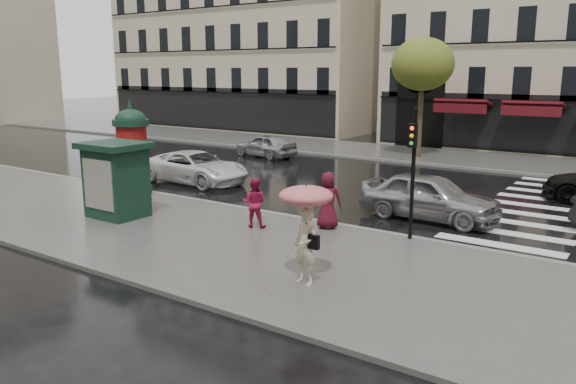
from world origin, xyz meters
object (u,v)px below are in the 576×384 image
Objects in this scene: morris_column at (132,148)px; traffic_light at (413,161)px; woman_umbrella at (306,218)px; woman_red at (254,203)px; man_burgundy at (328,200)px; newsstand at (116,179)px; car_far_silver at (265,146)px; car_white at (195,167)px; car_silver at (429,196)px.

traffic_light reaches higher than morris_column.
woman_umbrella is at bearing -21.56° from morris_column.
morris_column is at bearing -178.34° from traffic_light.
man_burgundy reaches higher than woman_red.
newsstand is 0.63× the size of car_far_silver.
woman_umbrella is at bearing -97.30° from traffic_light.
car_far_silver is at bearing -76.74° from woman_red.
woman_red reaches higher than car_far_silver.
car_white is at bearing 165.01° from traffic_light.
car_far_silver is at bearing 129.44° from woman_umbrella.
man_burgundy is at bearing -172.59° from traffic_light.
car_far_silver is at bearing 99.93° from morris_column.
newsstand reaches higher than woman_umbrella.
traffic_light is 0.74× the size of car_white.
morris_column reaches higher than car_silver.
woman_umbrella is 13.11m from car_white.
car_silver reaches higher than car_white.
car_white is (-6.80, 4.50, -0.19)m from woman_red.
car_far_silver is at bearing 14.96° from car_white.
woman_red is 0.33× the size of car_silver.
woman_red is 8.16m from car_white.
traffic_light is at bearing 161.49° from man_burgundy.
woman_umbrella reaches higher than car_white.
man_burgundy reaches higher than car_far_silver.
woman_umbrella is at bearing 47.23° from car_far_silver.
traffic_light reaches higher than car_silver.
morris_column is 1.00× the size of traffic_light.
car_silver is (3.93, 4.36, -0.10)m from woman_red.
traffic_light is at bearing 58.51° from car_far_silver.
woman_umbrella is 20.02m from car_far_silver.
newsstand is 0.54× the size of car_silver.
woman_red is 2.25m from man_burgundy.
woman_umbrella is 4.71m from man_burgundy.
car_far_silver is (-1.96, 11.20, -1.23)m from morris_column.
car_silver is (2.00, 3.20, -0.21)m from man_burgundy.
traffic_light reaches higher than newsstand.
man_burgundy is at bearing 22.66° from newsstand.
traffic_light reaches higher than woman_umbrella.
woman_umbrella is 0.60× the size of car_far_silver.
morris_column is 0.81× the size of car_silver.
car_far_silver is at bearing -72.06° from man_burgundy.
traffic_light is 1.52× the size of newsstand.
traffic_light is at bearing 82.70° from woman_umbrella.
woman_red is 0.41× the size of morris_column.
car_far_silver is (-12.70, 15.44, -0.99)m from woman_umbrella.
newsstand is 14.56m from car_far_silver.
morris_column is 1.51× the size of newsstand.
car_white is at bearing 88.60° from morris_column.
man_burgundy is 0.45× the size of car_far_silver.
traffic_light is at bearing -167.75° from car_silver.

